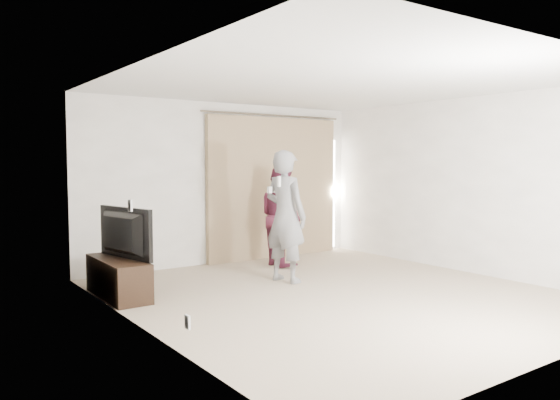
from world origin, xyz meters
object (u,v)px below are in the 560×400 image
(tv, at_px, (117,233))
(person_woman, at_px, (281,216))
(tv_console, at_px, (118,278))
(person_man, at_px, (285,216))

(tv, xyz_separation_m, person_woman, (2.82, 0.54, 0.00))
(tv_console, relative_size, tv, 1.12)
(tv_console, relative_size, person_man, 0.67)
(tv, bearing_deg, person_man, -114.10)
(tv_console, relative_size, person_woman, 0.78)
(person_man, height_order, person_woman, person_man)
(tv_console, distance_m, person_woman, 2.92)
(tv_console, xyz_separation_m, person_woman, (2.82, 0.54, 0.55))
(tv_console, xyz_separation_m, person_man, (2.17, -0.47, 0.67))
(person_man, bearing_deg, person_woman, 57.50)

